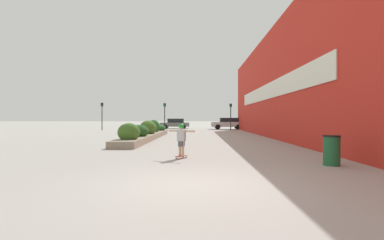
{
  "coord_description": "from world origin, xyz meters",
  "views": [
    {
      "loc": [
        0.19,
        -6.77,
        1.5
      ],
      "look_at": [
        -0.37,
        16.32,
        1.38
      ],
      "focal_mm": 28.0,
      "sensor_mm": 36.0,
      "label": 1
    }
  ],
  "objects_px": {
    "skateboarder": "(181,136)",
    "traffic_light_far_left": "(102,112)",
    "car_center_right": "(175,123)",
    "traffic_light_right": "(231,112)",
    "trash_bin": "(332,150)",
    "car_leftmost": "(278,123)",
    "car_center_left": "(228,123)",
    "skateboard": "(181,157)",
    "traffic_light_left": "(165,112)"
  },
  "relations": [
    {
      "from": "car_center_left",
      "to": "car_center_right",
      "type": "xyz_separation_m",
      "value": [
        -7.54,
        2.37,
        -0.07
      ]
    },
    {
      "from": "skateboard",
      "to": "traffic_light_far_left",
      "type": "height_order",
      "value": "traffic_light_far_left"
    },
    {
      "from": "traffic_light_left",
      "to": "skateboarder",
      "type": "bearing_deg",
      "value": -82.04
    },
    {
      "from": "car_leftmost",
      "to": "traffic_light_left",
      "type": "height_order",
      "value": "traffic_light_left"
    },
    {
      "from": "skateboard",
      "to": "car_center_right",
      "type": "distance_m",
      "value": 32.96
    },
    {
      "from": "car_center_left",
      "to": "car_center_right",
      "type": "relative_size",
      "value": 1.06
    },
    {
      "from": "trash_bin",
      "to": "car_leftmost",
      "type": "height_order",
      "value": "car_leftmost"
    },
    {
      "from": "car_leftmost",
      "to": "traffic_light_right",
      "type": "xyz_separation_m",
      "value": [
        -7.75,
        -7.27,
        1.48
      ]
    },
    {
      "from": "traffic_light_far_left",
      "to": "skateboarder",
      "type": "bearing_deg",
      "value": -66.14
    },
    {
      "from": "trash_bin",
      "to": "traffic_light_right",
      "type": "height_order",
      "value": "traffic_light_right"
    },
    {
      "from": "car_leftmost",
      "to": "traffic_light_right",
      "type": "height_order",
      "value": "traffic_light_right"
    },
    {
      "from": "trash_bin",
      "to": "car_leftmost",
      "type": "bearing_deg",
      "value": 77.99
    },
    {
      "from": "traffic_light_left",
      "to": "trash_bin",
      "type": "bearing_deg",
      "value": -72.89
    },
    {
      "from": "car_leftmost",
      "to": "traffic_light_right",
      "type": "relative_size",
      "value": 1.21
    },
    {
      "from": "car_leftmost",
      "to": "skateboard",
      "type": "bearing_deg",
      "value": -20.25
    },
    {
      "from": "car_center_right",
      "to": "traffic_light_right",
      "type": "xyz_separation_m",
      "value": [
        7.49,
        -6.64,
        1.53
      ]
    },
    {
      "from": "skateboarder",
      "to": "car_center_left",
      "type": "xyz_separation_m",
      "value": [
        4.65,
        30.45,
        0.0
      ]
    },
    {
      "from": "car_center_right",
      "to": "traffic_light_far_left",
      "type": "height_order",
      "value": "traffic_light_far_left"
    },
    {
      "from": "trash_bin",
      "to": "car_center_right",
      "type": "bearing_deg",
      "value": 102.76
    },
    {
      "from": "traffic_light_left",
      "to": "traffic_light_far_left",
      "type": "distance_m",
      "value": 7.96
    },
    {
      "from": "car_center_left",
      "to": "traffic_light_right",
      "type": "xyz_separation_m",
      "value": [
        -0.05,
        -4.27,
        1.46
      ]
    },
    {
      "from": "skateboarder",
      "to": "car_center_left",
      "type": "bearing_deg",
      "value": 110.38
    },
    {
      "from": "traffic_light_far_left",
      "to": "car_center_left",
      "type": "bearing_deg",
      "value": 14.25
    },
    {
      "from": "skateboarder",
      "to": "traffic_light_left",
      "type": "xyz_separation_m",
      "value": [
        -3.68,
        26.29,
        1.51
      ]
    },
    {
      "from": "car_center_right",
      "to": "traffic_light_right",
      "type": "bearing_deg",
      "value": -131.58
    },
    {
      "from": "trash_bin",
      "to": "traffic_light_far_left",
      "type": "height_order",
      "value": "traffic_light_far_left"
    },
    {
      "from": "skateboard",
      "to": "trash_bin",
      "type": "height_order",
      "value": "trash_bin"
    },
    {
      "from": "trash_bin",
      "to": "car_center_right",
      "type": "xyz_separation_m",
      "value": [
        -7.79,
        34.39,
        0.28
      ]
    },
    {
      "from": "car_center_right",
      "to": "traffic_light_far_left",
      "type": "bearing_deg",
      "value": 126.65
    },
    {
      "from": "trash_bin",
      "to": "traffic_light_left",
      "type": "relative_size",
      "value": 0.28
    },
    {
      "from": "traffic_light_far_left",
      "to": "trash_bin",
      "type": "bearing_deg",
      "value": -59.33
    },
    {
      "from": "skateboarder",
      "to": "traffic_light_right",
      "type": "height_order",
      "value": "traffic_light_right"
    },
    {
      "from": "car_center_right",
      "to": "skateboard",
      "type": "bearing_deg",
      "value": -174.97
    },
    {
      "from": "skateboarder",
      "to": "car_center_right",
      "type": "distance_m",
      "value": 32.95
    },
    {
      "from": "car_leftmost",
      "to": "skateboarder",
      "type": "bearing_deg",
      "value": -20.25
    },
    {
      "from": "car_leftmost",
      "to": "car_center_right",
      "type": "distance_m",
      "value": 15.25
    },
    {
      "from": "skateboard",
      "to": "trash_bin",
      "type": "bearing_deg",
      "value": 11.32
    },
    {
      "from": "skateboarder",
      "to": "traffic_light_far_left",
      "type": "height_order",
      "value": "traffic_light_far_left"
    },
    {
      "from": "trash_bin",
      "to": "traffic_light_left",
      "type": "height_order",
      "value": "traffic_light_left"
    },
    {
      "from": "car_leftmost",
      "to": "car_center_left",
      "type": "xyz_separation_m",
      "value": [
        -7.69,
        -3.0,
        0.02
      ]
    },
    {
      "from": "skateboarder",
      "to": "car_center_left",
      "type": "height_order",
      "value": "car_center_left"
    },
    {
      "from": "skateboarder",
      "to": "trash_bin",
      "type": "relative_size",
      "value": 1.25
    },
    {
      "from": "car_leftmost",
      "to": "car_center_left",
      "type": "height_order",
      "value": "car_center_left"
    },
    {
      "from": "traffic_light_far_left",
      "to": "traffic_light_left",
      "type": "bearing_deg",
      "value": -0.16
    },
    {
      "from": "car_leftmost",
      "to": "traffic_light_left",
      "type": "bearing_deg",
      "value": -65.91
    },
    {
      "from": "car_leftmost",
      "to": "car_center_right",
      "type": "bearing_deg",
      "value": -87.62
    },
    {
      "from": "skateboard",
      "to": "car_leftmost",
      "type": "relative_size",
      "value": 0.16
    },
    {
      "from": "skateboarder",
      "to": "car_leftmost",
      "type": "distance_m",
      "value": 35.66
    },
    {
      "from": "car_center_left",
      "to": "trash_bin",
      "type": "bearing_deg",
      "value": -179.56
    },
    {
      "from": "skateboard",
      "to": "skateboarder",
      "type": "xyz_separation_m",
      "value": [
        0.0,
        0.0,
        0.76
      ]
    }
  ]
}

